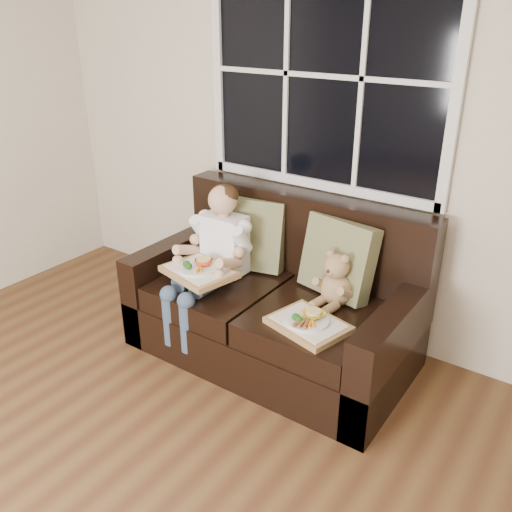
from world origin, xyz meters
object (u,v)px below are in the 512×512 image
Objects in this scene: tray_left at (199,270)px; tray_right at (308,323)px; loveseat at (277,307)px; child at (215,249)px; teddy_bear at (336,283)px.

tray_left reaches higher than tray_right.
tray_right is at bearing 12.28° from tray_left.
tray_left is (-0.38, -0.28, 0.27)m from loveseat.
child is 0.79m from teddy_bear.
loveseat is at bearing 17.30° from child.
loveseat is 3.67× the size of tray_right.
child reaches higher than loveseat.
child is at bearing -177.99° from tray_right.
teddy_bear is at bearing 3.38° from loveseat.
loveseat reaches higher than teddy_bear.
tray_left is (0.01, -0.16, -0.08)m from child.
tray_left is 1.03× the size of tray_right.
teddy_bear is (0.77, 0.14, -0.07)m from child.
child reaches higher than teddy_bear.
loveseat is 3.56× the size of tray_left.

